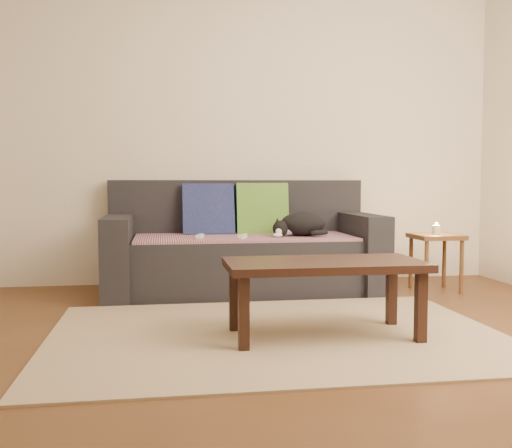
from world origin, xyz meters
The scene contains 13 objects.
ground centered at (0.00, 0.00, 0.00)m, with size 4.50×4.50×0.00m, color brown.
back_wall centered at (0.00, 2.00, 1.30)m, with size 4.50×0.04×2.60m, color beige.
sofa centered at (0.00, 1.57, 0.31)m, with size 2.10×0.94×0.87m.
throw_blanket centered at (0.00, 1.48, 0.43)m, with size 1.66×0.74×0.02m, color #462749.
cushion_navy centered at (-0.25, 1.74, 0.63)m, with size 0.41×0.10×0.41m, color #140F42.
cushion_green centered at (0.18, 1.74, 0.63)m, with size 0.42×0.11×0.42m, color #0B472E.
cat centered at (0.43, 1.40, 0.53)m, with size 0.47×0.37×0.18m.
wii_remote_a centered at (-0.35, 1.32, 0.46)m, with size 0.15×0.04×0.03m, color white.
wii_remote_b centered at (-0.04, 1.27, 0.46)m, with size 0.15×0.04×0.03m, color white.
side_table centered at (1.50, 1.31, 0.37)m, with size 0.36×0.36×0.45m.
candle centered at (1.50, 1.31, 0.48)m, with size 0.06×0.06×0.09m.
rug centered at (0.00, 0.15, 0.01)m, with size 2.50×1.80×0.01m, color #9E856C.
coffee_table centered at (0.25, 0.06, 0.37)m, with size 1.07×0.53×0.43m.
Camera 1 is at (-0.62, -3.07, 0.85)m, focal length 42.00 mm.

